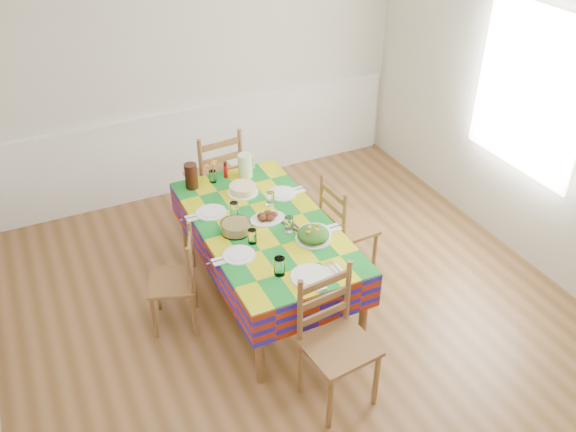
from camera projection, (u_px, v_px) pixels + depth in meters
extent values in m
cube|color=brown|center=(303.00, 331.00, 4.87)|extent=(4.50, 5.00, 0.04)
cube|color=beige|center=(190.00, 65.00, 5.99)|extent=(4.50, 0.04, 2.70)
cube|color=beige|center=(556.00, 121.00, 4.92)|extent=(0.04, 5.00, 2.70)
cube|color=white|center=(196.00, 109.00, 6.21)|extent=(4.41, 0.06, 0.04)
cube|color=white|center=(199.00, 148.00, 6.47)|extent=(4.41, 0.03, 0.90)
plane|color=white|center=(530.00, 92.00, 5.05)|extent=(0.00, 1.40, 1.40)
cylinder|color=brown|center=(260.00, 347.00, 4.23)|extent=(0.07, 0.07, 0.68)
cylinder|color=brown|center=(364.00, 311.00, 4.53)|extent=(0.07, 0.07, 0.68)
cylinder|color=brown|center=(185.00, 222.00, 5.51)|extent=(0.07, 0.07, 0.68)
cylinder|color=brown|center=(270.00, 201.00, 5.81)|extent=(0.07, 0.07, 0.68)
cube|color=brown|center=(265.00, 227.00, 4.82)|extent=(0.96, 1.82, 0.04)
cube|color=#9F260D|center=(265.00, 224.00, 4.81)|extent=(1.00, 1.86, 0.01)
cube|color=#9F260D|center=(206.00, 256.00, 4.71)|extent=(0.01, 1.86, 0.29)
cube|color=#9F260D|center=(320.00, 224.00, 5.07)|extent=(0.01, 1.86, 0.29)
cube|color=#9F260D|center=(319.00, 311.00, 4.19)|extent=(1.00, 0.01, 0.29)
cube|color=#9F260D|center=(224.00, 185.00, 5.59)|extent=(1.00, 0.01, 0.29)
cylinder|color=white|center=(311.00, 277.00, 4.25)|extent=(0.29, 0.29, 0.01)
cylinder|color=white|center=(311.00, 275.00, 4.25)|extent=(0.20, 0.20, 0.01)
cylinder|color=white|center=(280.00, 266.00, 4.25)|extent=(0.08, 0.08, 0.14)
cube|color=silver|center=(334.00, 270.00, 4.32)|extent=(0.11, 0.11, 0.01)
cube|color=silver|center=(332.00, 270.00, 4.31)|extent=(0.01, 0.18, 0.00)
cube|color=silver|center=(337.00, 268.00, 4.33)|extent=(0.01, 0.21, 0.00)
cylinder|color=white|center=(239.00, 255.00, 4.46)|extent=(0.24, 0.24, 0.01)
cylinder|color=white|center=(239.00, 254.00, 4.45)|extent=(0.17, 0.17, 0.01)
cylinder|color=white|center=(252.00, 236.00, 4.56)|extent=(0.07, 0.07, 0.12)
cube|color=silver|center=(218.00, 261.00, 4.40)|extent=(0.09, 0.09, 0.01)
cube|color=silver|center=(216.00, 261.00, 4.39)|extent=(0.15, 0.01, 0.00)
cube|color=silver|center=(221.00, 260.00, 4.41)|extent=(0.18, 0.01, 0.00)
cylinder|color=white|center=(211.00, 213.00, 4.93)|extent=(0.25, 0.25, 0.01)
cylinder|color=white|center=(211.00, 212.00, 4.92)|extent=(0.18, 0.18, 0.01)
cylinder|color=white|center=(234.00, 209.00, 4.87)|extent=(0.07, 0.07, 0.12)
cube|color=silver|center=(192.00, 218.00, 4.87)|extent=(0.09, 0.09, 0.01)
cube|color=silver|center=(189.00, 218.00, 4.86)|extent=(0.16, 0.01, 0.00)
cube|color=silver|center=(194.00, 217.00, 4.87)|extent=(0.18, 0.01, 0.00)
cylinder|color=white|center=(315.00, 233.00, 4.69)|extent=(0.26, 0.26, 0.01)
cylinder|color=white|center=(315.00, 232.00, 4.69)|extent=(0.18, 0.18, 0.01)
cylinder|color=white|center=(289.00, 224.00, 4.69)|extent=(0.07, 0.07, 0.13)
cube|color=silver|center=(334.00, 228.00, 4.76)|extent=(0.10, 0.10, 0.01)
cube|color=silver|center=(332.00, 228.00, 4.75)|extent=(0.16, 0.01, 0.00)
cube|color=silver|center=(336.00, 226.00, 4.76)|extent=(0.19, 0.01, 0.00)
cylinder|color=white|center=(282.00, 194.00, 5.17)|extent=(0.25, 0.25, 0.01)
cylinder|color=white|center=(282.00, 193.00, 5.16)|extent=(0.17, 0.17, 0.01)
cylinder|color=white|center=(270.00, 199.00, 5.00)|extent=(0.07, 0.07, 0.12)
cube|color=silver|center=(299.00, 190.00, 5.23)|extent=(0.09, 0.09, 0.01)
cube|color=silver|center=(297.00, 190.00, 5.22)|extent=(0.15, 0.01, 0.00)
cube|color=silver|center=(301.00, 189.00, 5.23)|extent=(0.18, 0.01, 0.00)
ellipsoid|color=white|center=(267.00, 219.00, 4.85)|extent=(0.29, 0.21, 0.01)
ellipsoid|color=black|center=(273.00, 214.00, 4.85)|extent=(0.08, 0.07, 0.04)
ellipsoid|color=black|center=(268.00, 213.00, 4.87)|extent=(0.08, 0.07, 0.04)
ellipsoid|color=black|center=(262.00, 215.00, 4.84)|extent=(0.08, 0.07, 0.04)
ellipsoid|color=black|center=(263.00, 218.00, 4.80)|extent=(0.08, 0.07, 0.04)
ellipsoid|color=black|center=(270.00, 218.00, 4.81)|extent=(0.08, 0.07, 0.04)
cylinder|color=white|center=(313.00, 239.00, 4.63)|extent=(0.27, 0.27, 0.01)
ellipsoid|color=#174010|center=(313.00, 234.00, 4.60)|extent=(0.25, 0.25, 0.11)
cube|color=orange|center=(309.00, 232.00, 4.53)|extent=(0.03, 0.02, 0.01)
cube|color=orange|center=(310.00, 227.00, 4.58)|extent=(0.04, 0.04, 0.01)
cube|color=orange|center=(317.00, 230.00, 4.56)|extent=(0.03, 0.04, 0.01)
cube|color=orange|center=(318.00, 225.00, 4.61)|extent=(0.04, 0.04, 0.01)
cylinder|color=white|center=(236.00, 227.00, 4.69)|extent=(0.23, 0.23, 0.08)
cylinder|color=#DFC476|center=(236.00, 227.00, 4.69)|extent=(0.21, 0.21, 0.07)
cylinder|color=white|center=(243.00, 192.00, 5.19)|extent=(0.27, 0.27, 0.01)
cylinder|color=#DEBC87|center=(243.00, 188.00, 5.17)|extent=(0.22, 0.22, 0.06)
cube|color=black|center=(289.00, 226.00, 4.77)|extent=(0.11, 0.26, 0.01)
cube|color=black|center=(293.00, 224.00, 4.80)|extent=(0.05, 0.27, 0.01)
cylinder|color=white|center=(213.00, 176.00, 5.32)|extent=(0.06, 0.06, 0.11)
cylinder|color=#3E7627|center=(210.00, 173.00, 5.29)|extent=(0.01, 0.01, 0.15)
ellipsoid|color=orange|center=(207.00, 166.00, 5.23)|extent=(0.05, 0.05, 0.02)
cylinder|color=#3E7627|center=(213.00, 171.00, 5.30)|extent=(0.01, 0.01, 0.15)
ellipsoid|color=orange|center=(214.00, 162.00, 5.27)|extent=(0.05, 0.05, 0.02)
cylinder|color=#3E7627|center=(213.00, 173.00, 5.28)|extent=(0.01, 0.01, 0.15)
ellipsoid|color=orange|center=(213.00, 164.00, 5.21)|extent=(0.05, 0.05, 0.02)
cylinder|color=#AD110D|center=(225.00, 170.00, 5.37)|extent=(0.04, 0.04, 0.15)
cylinder|color=beige|center=(245.00, 166.00, 5.36)|extent=(0.13, 0.13, 0.21)
cylinder|color=black|center=(191.00, 176.00, 5.20)|extent=(0.11, 0.11, 0.22)
cube|color=white|center=(321.00, 290.00, 4.13)|extent=(0.08, 0.03, 0.02)
cylinder|color=brown|center=(330.00, 403.00, 3.96)|extent=(0.04, 0.04, 0.48)
cylinder|color=brown|center=(376.00, 379.00, 4.12)|extent=(0.04, 0.04, 0.48)
cylinder|color=brown|center=(300.00, 367.00, 4.21)|extent=(0.04, 0.04, 0.48)
cylinder|color=brown|center=(345.00, 346.00, 4.38)|extent=(0.04, 0.04, 0.48)
cube|color=brown|center=(339.00, 347.00, 4.03)|extent=(0.49, 0.47, 0.03)
cylinder|color=brown|center=(300.00, 313.00, 3.94)|extent=(0.04, 0.04, 0.53)
cylinder|color=brown|center=(348.00, 292.00, 4.10)|extent=(0.04, 0.04, 0.53)
cube|color=brown|center=(324.00, 314.00, 4.08)|extent=(0.38, 0.06, 0.05)
cube|color=brown|center=(325.00, 298.00, 4.00)|extent=(0.38, 0.06, 0.05)
cube|color=brown|center=(325.00, 282.00, 3.93)|extent=(0.38, 0.06, 0.05)
cylinder|color=brown|center=(226.00, 187.00, 6.20)|extent=(0.04, 0.04, 0.50)
cylinder|color=brown|center=(190.00, 197.00, 6.04)|extent=(0.04, 0.04, 0.50)
cylinder|color=brown|center=(242.00, 204.00, 5.93)|extent=(0.04, 0.04, 0.50)
cylinder|color=brown|center=(205.00, 215.00, 5.77)|extent=(0.04, 0.04, 0.50)
cube|color=brown|center=(214.00, 177.00, 5.84)|extent=(0.50, 0.48, 0.03)
cylinder|color=brown|center=(241.00, 157.00, 5.64)|extent=(0.04, 0.04, 0.55)
cylinder|color=brown|center=(201.00, 167.00, 5.47)|extent=(0.04, 0.04, 0.55)
cube|color=brown|center=(222.00, 173.00, 5.61)|extent=(0.40, 0.06, 0.06)
cube|color=brown|center=(221.00, 159.00, 5.53)|extent=(0.40, 0.06, 0.06)
cube|color=brown|center=(220.00, 145.00, 5.45)|extent=(0.40, 0.06, 0.06)
cylinder|color=brown|center=(157.00, 291.00, 4.94)|extent=(0.03, 0.03, 0.40)
cylinder|color=brown|center=(154.00, 318.00, 4.67)|extent=(0.03, 0.03, 0.40)
cylinder|color=brown|center=(195.00, 288.00, 4.96)|extent=(0.03, 0.03, 0.40)
cylinder|color=brown|center=(194.00, 315.00, 4.70)|extent=(0.03, 0.03, 0.40)
cube|color=brown|center=(172.00, 282.00, 4.70)|extent=(0.46, 0.47, 0.03)
cylinder|color=brown|center=(191.00, 246.00, 4.73)|extent=(0.03, 0.03, 0.45)
cylinder|color=brown|center=(190.00, 273.00, 4.46)|extent=(0.03, 0.03, 0.45)
cube|color=brown|center=(192.00, 268.00, 4.64)|extent=(0.13, 0.31, 0.04)
cube|color=brown|center=(191.00, 256.00, 4.58)|extent=(0.13, 0.31, 0.04)
cube|color=brown|center=(189.00, 244.00, 4.52)|extent=(0.13, 0.31, 0.04)
cylinder|color=brown|center=(375.00, 254.00, 5.31)|extent=(0.04, 0.04, 0.44)
cylinder|color=brown|center=(352.00, 233.00, 5.57)|extent=(0.04, 0.04, 0.44)
cylinder|color=brown|center=(342.00, 266.00, 5.17)|extent=(0.04, 0.04, 0.44)
cylinder|color=brown|center=(321.00, 244.00, 5.43)|extent=(0.04, 0.04, 0.44)
cube|color=brown|center=(349.00, 227.00, 5.24)|extent=(0.41, 0.43, 0.03)
cylinder|color=brown|center=(344.00, 221.00, 4.91)|extent=(0.04, 0.04, 0.49)
cylinder|color=brown|center=(321.00, 200.00, 5.17)|extent=(0.04, 0.04, 0.49)
cube|color=brown|center=(332.00, 220.00, 5.09)|extent=(0.04, 0.35, 0.05)
cube|color=brown|center=(333.00, 207.00, 5.02)|extent=(0.04, 0.35, 0.05)
cube|color=brown|center=(333.00, 194.00, 4.95)|extent=(0.04, 0.35, 0.05)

